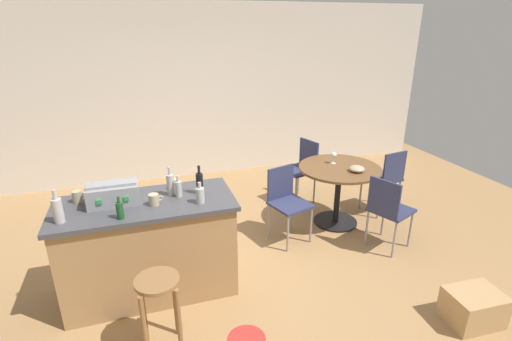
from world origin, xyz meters
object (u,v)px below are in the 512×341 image
object	(u,v)px
cup_1	(175,184)
wine_glass	(334,155)
bottle_2	(178,189)
toolbox	(113,194)
kitchen_island	(150,247)
wooden_stool	(159,299)
bottle_1	(200,195)
serving_bowl	(357,169)
bottle_5	(200,183)
cup_2	(77,197)
folding_chair_near	(386,176)
folding_chair_left	(287,199)
bottle_3	(170,184)
cardboard_box	(473,307)
folding_chair_far	(302,166)
bottle_4	(120,210)
bottle_0	(58,210)
folding_chair_right	(388,208)
cup_0	(154,200)
dining_table	(339,181)

from	to	relation	value
cup_1	wine_glass	size ratio (longest dim) A/B	0.75
bottle_2	toolbox	bearing A→B (deg)	178.28
kitchen_island	wooden_stool	world-z (taller)	kitchen_island
bottle_1	serving_bowl	bearing A→B (deg)	17.66
bottle_5	cup_2	distance (m)	1.05
kitchen_island	folding_chair_near	xyz separation A→B (m)	(3.01, 0.71, 0.06)
wooden_stool	toolbox	size ratio (longest dim) A/B	1.54
folding_chair_left	bottle_2	size ratio (longest dim) A/B	4.32
kitchen_island	bottle_3	xyz separation A→B (m)	(0.24, 0.08, 0.56)
cardboard_box	toolbox	bearing A→B (deg)	155.15
bottle_5	wine_glass	world-z (taller)	bottle_5
kitchen_island	folding_chair_left	size ratio (longest dim) A/B	1.79
folding_chair_left	wine_glass	size ratio (longest dim) A/B	5.99
folding_chair_far	bottle_3	size ratio (longest dim) A/B	3.27
bottle_3	bottle_5	world-z (taller)	same
folding_chair_far	wine_glass	size ratio (longest dim) A/B	6.10
bottle_5	serving_bowl	size ratio (longest dim) A/B	1.49
wooden_stool	bottle_4	size ratio (longest dim) A/B	3.38
folding_chair_far	bottle_1	xyz separation A→B (m)	(-1.67, -1.56, 0.47)
folding_chair_near	toolbox	world-z (taller)	toolbox
bottle_0	cup_1	bearing A→B (deg)	22.62
folding_chair_right	bottle_4	xyz separation A→B (m)	(-2.70, -0.21, 0.49)
kitchen_island	cup_0	xyz separation A→B (m)	(0.08, -0.08, 0.51)
bottle_2	wine_glass	size ratio (longest dim) A/B	1.39
bottle_2	bottle_3	size ratio (longest dim) A/B	0.74
dining_table	bottle_2	xyz separation A→B (m)	(-1.99, -0.63, 0.42)
wooden_stool	dining_table	distance (m)	2.66
cup_0	cup_2	bearing A→B (deg)	157.57
kitchen_island	folding_chair_right	distance (m)	2.51
dining_table	bottle_4	xyz separation A→B (m)	(-2.48, -0.90, 0.42)
serving_bowl	cup_1	bearing A→B (deg)	-173.45
wine_glass	cardboard_box	bearing A→B (deg)	-82.87
cardboard_box	serving_bowl	bearing A→B (deg)	94.45
folding_chair_far	folding_chair_right	size ratio (longest dim) A/B	1.03
bottle_2	cup_1	world-z (taller)	bottle_2
bottle_2	serving_bowl	size ratio (longest dim) A/B	1.10
dining_table	serving_bowl	world-z (taller)	serving_bowl
bottle_0	bottle_4	size ratio (longest dim) A/B	1.44
cup_0	bottle_4	bearing A→B (deg)	-148.24
wooden_stool	folding_chair_near	xyz separation A→B (m)	(2.98, 1.45, 0.06)
cup_1	wine_glass	world-z (taller)	cup_1
dining_table	cardboard_box	xyz separation A→B (m)	(0.24, -1.89, -0.43)
folding_chair_right	toolbox	size ratio (longest dim) A/B	2.04
cup_0	folding_chair_near	bearing A→B (deg)	15.08
kitchen_island	folding_chair_left	world-z (taller)	kitchen_island
bottle_4	cardboard_box	size ratio (longest dim) A/B	0.43
bottle_4	cup_0	size ratio (longest dim) A/B	1.56
folding_chair_near	folding_chair_right	xyz separation A→B (m)	(-0.50, -0.75, -0.02)
bottle_0	cardboard_box	world-z (taller)	bottle_0
wooden_stool	bottle_2	size ratio (longest dim) A/B	3.24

